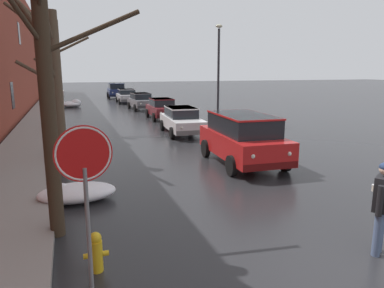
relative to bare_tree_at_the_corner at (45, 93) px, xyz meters
name	(u,v)px	position (x,y,z in m)	size (l,w,h in m)	color
ground_plane	(355,283)	(4.59, -3.35, -2.95)	(200.00, 200.00, 0.00)	#232326
left_sidewalk_slab	(39,128)	(-1.30, 14.65, -2.88)	(2.51, 80.00, 0.15)	gray
snow_bank_near_corner_left	(72,104)	(0.71, 27.30, -2.67)	(2.07, 1.44, 0.73)	white
snow_bank_along_left_kerb	(179,109)	(8.78, 19.76, -2.64)	(2.61, 1.08, 0.64)	white
snow_bank_mid_block_left	(75,193)	(0.42, 1.99, -2.72)	(1.99, 1.18, 0.49)	white
bare_tree_at_the_corner	(45,93)	(0.00, 0.00, 0.00)	(2.99, 2.92, 5.94)	#382B1E
bare_tree_second_along_sidewalk	(53,79)	(-0.05, 6.73, 0.09)	(1.80, 2.55, 6.08)	#4C3D2D
bare_tree_mid_block	(59,73)	(0.04, 12.86, 0.24)	(3.11, 2.95, 5.93)	#4C3D2D
suv_red_approaching_near_lane	(243,137)	(6.31, 4.01, -1.96)	(2.32, 4.51, 1.82)	red
sedan_white_parked_kerbside_close	(182,120)	(6.11, 10.72, -2.20)	(2.07, 4.47, 1.42)	silver
sedan_maroon_parked_kerbside_mid	(162,108)	(6.60, 16.80, -2.20)	(1.93, 3.98, 1.42)	maroon
sedan_grey_parked_far_down_block	(141,101)	(6.41, 23.28, -2.20)	(1.96, 4.07, 1.42)	slate
sedan_silver_queued_behind_truck	(127,96)	(6.24, 30.10, -2.20)	(2.10, 4.37, 1.42)	#B7B7BC
suv_darkblue_at_far_intersection	(116,90)	(6.06, 36.79, -1.96)	(2.31, 4.91, 1.82)	navy
pedestrian_with_coffee	(382,201)	(5.68, -2.74, -1.92)	(0.59, 0.52, 1.76)	slate
fire_hydrant	(96,252)	(0.67, -1.62, -2.60)	(0.42, 0.22, 0.71)	gold
stop_sign_at_corner	(85,170)	(0.54, -2.62, -0.88)	(0.76, 0.11, 2.68)	slate
street_lamp_post	(218,70)	(9.22, 13.04, 0.42)	(0.44, 0.24, 6.04)	#28282D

